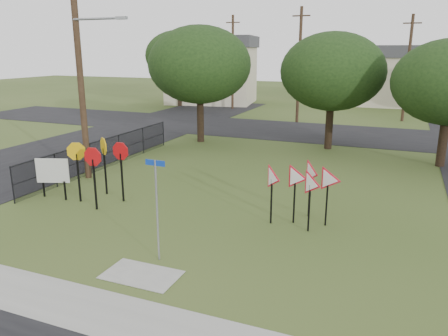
{
  "coord_description": "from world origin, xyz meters",
  "views": [
    {
      "loc": [
        5.96,
        -11.18,
        5.76
      ],
      "look_at": [
        0.15,
        3.0,
        1.6
      ],
      "focal_mm": 35.0,
      "sensor_mm": 36.0,
      "label": 1
    }
  ],
  "objects_px": {
    "street_name_sign": "(157,204)",
    "info_board": "(52,172)",
    "stop_sign_cluster": "(99,157)",
    "yield_sign_cluster": "(303,180)"
  },
  "relations": [
    {
      "from": "street_name_sign",
      "to": "info_board",
      "type": "xyz_separation_m",
      "value": [
        -6.58,
        3.02,
        -0.59
      ]
    },
    {
      "from": "street_name_sign",
      "to": "stop_sign_cluster",
      "type": "distance_m",
      "value": 5.75
    },
    {
      "from": "street_name_sign",
      "to": "yield_sign_cluster",
      "type": "xyz_separation_m",
      "value": [
        3.15,
        4.15,
        -0.13
      ]
    },
    {
      "from": "stop_sign_cluster",
      "to": "yield_sign_cluster",
      "type": "distance_m",
      "value": 7.79
    },
    {
      "from": "info_board",
      "to": "stop_sign_cluster",
      "type": "bearing_deg",
      "value": 12.17
    },
    {
      "from": "yield_sign_cluster",
      "to": "info_board",
      "type": "xyz_separation_m",
      "value": [
        -9.73,
        -1.13,
        -0.46
      ]
    },
    {
      "from": "street_name_sign",
      "to": "stop_sign_cluster",
      "type": "height_order",
      "value": "street_name_sign"
    },
    {
      "from": "stop_sign_cluster",
      "to": "info_board",
      "type": "xyz_separation_m",
      "value": [
        -1.97,
        -0.42,
        -0.69
      ]
    },
    {
      "from": "street_name_sign",
      "to": "info_board",
      "type": "bearing_deg",
      "value": 155.33
    },
    {
      "from": "street_name_sign",
      "to": "yield_sign_cluster",
      "type": "height_order",
      "value": "street_name_sign"
    }
  ]
}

